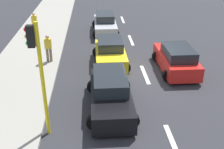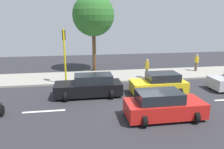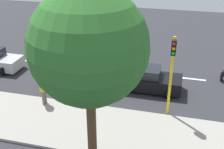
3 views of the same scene
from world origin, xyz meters
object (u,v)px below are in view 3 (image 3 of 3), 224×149
at_px(car_black, 144,79).
at_px(street_tree_north, 89,48).
at_px(car_yellow_cab, 73,69).
at_px(traffic_light_corner, 172,67).
at_px(car_red, 105,51).
at_px(pedestrian_by_tree, 43,90).

distance_m(car_black, street_tree_north, 9.05).
height_order(car_yellow_cab, traffic_light_corner, traffic_light_corner).
height_order(car_yellow_cab, car_black, same).
bearing_deg(street_tree_north, car_black, 172.98).
xyz_separation_m(car_red, street_tree_north, (11.66, 2.74, 4.83)).
relative_size(car_black, pedestrian_by_tree, 2.69).
bearing_deg(street_tree_north, car_red, -166.77).
height_order(pedestrian_by_tree, traffic_light_corner, traffic_light_corner).
bearing_deg(traffic_light_corner, pedestrian_by_tree, -83.82).
xyz_separation_m(car_yellow_cab, traffic_light_corner, (2.98, 6.61, 2.22)).
relative_size(car_yellow_cab, car_black, 0.85).
relative_size(car_yellow_cab, traffic_light_corner, 0.86).
bearing_deg(pedestrian_by_tree, traffic_light_corner, 96.18).
relative_size(traffic_light_corner, street_tree_north, 0.59).
distance_m(car_yellow_cab, street_tree_north, 10.08).
bearing_deg(car_yellow_cab, traffic_light_corner, 65.76).
bearing_deg(car_yellow_cab, car_black, 86.31).
xyz_separation_m(car_black, traffic_light_corner, (2.66, 1.71, 2.22)).
bearing_deg(car_yellow_cab, pedestrian_by_tree, -4.73).
distance_m(traffic_light_corner, street_tree_north, 6.18).
xyz_separation_m(car_black, pedestrian_by_tree, (3.41, -5.21, 0.35)).
height_order(car_red, traffic_light_corner, traffic_light_corner).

